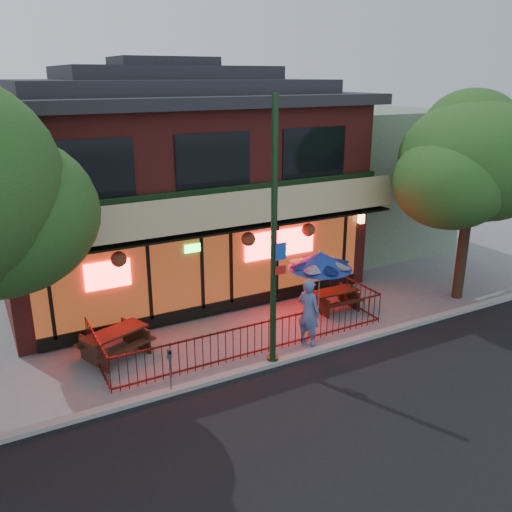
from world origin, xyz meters
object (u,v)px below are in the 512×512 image
Objects in this scene: patio_umbrella at (320,260)px; street_light at (274,252)px; street_tree_right at (473,154)px; pedestrian at (309,312)px; parking_meter_near at (170,364)px; picnic_table_left at (115,340)px; picnic_table_right at (335,297)px.

street_light is at bearing -146.59° from patio_umbrella.
street_tree_right reaches higher than pedestrian.
street_tree_right reaches higher than patio_umbrella.
street_tree_right is (8.04, 0.99, 1.81)m from street_light.
parking_meter_near is at bearing -178.48° from street_light.
street_light reaches higher than picnic_table_left.
street_tree_right is at bearing -14.35° from picnic_table_right.
street_tree_right reaches higher than parking_meter_near.
pedestrian is 1.65× the size of parking_meter_near.
patio_umbrella reaches higher than pedestrian.
street_light is 5.08m from picnic_table_left.
picnic_table_right is 0.69× the size of patio_umbrella.
street_light is 3.07× the size of patio_umbrella.
picnic_table_left is 6.52m from patio_umbrella.
street_light reaches higher than patio_umbrella.
picnic_table_left is 1.77× the size of parking_meter_near.
pedestrian is (-6.58, -0.49, -3.97)m from street_tree_right.
patio_umbrella is at bearing -65.28° from pedestrian.
pedestrian is at bearing -134.26° from patio_umbrella.
pedestrian reaches higher than parking_meter_near.
patio_umbrella reaches higher than parking_meter_near.
street_tree_right is 6.16m from patio_umbrella.
parking_meter_near is at bearing 76.53° from pedestrian.
patio_umbrella is at bearing 18.41° from parking_meter_near.
picnic_table_right is (-4.44, 1.14, -4.52)m from street_tree_right.
street_light is 2.66m from pedestrian.
patio_umbrella is (-5.31, 0.81, -3.01)m from street_tree_right.
street_tree_right is at bearing 5.56° from parking_meter_near.
picnic_table_right is 6.88m from parking_meter_near.
picnic_table_left is 0.93× the size of patio_umbrella.
picnic_table_left is 7.21m from picnic_table_right.
picnic_table_left is (-11.64, 1.42, -4.46)m from street_tree_right.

